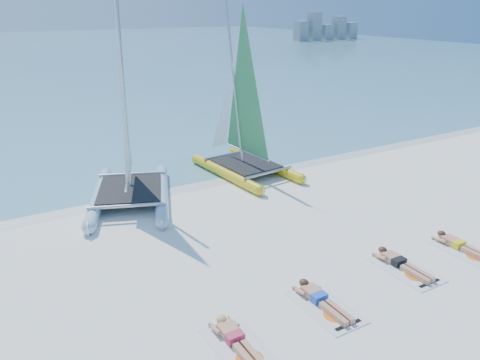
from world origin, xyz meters
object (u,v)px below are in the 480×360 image
at_px(catamaran_yellow, 239,119).
at_px(sunbather_d, 460,245).
at_px(sunbather_a, 236,339).
at_px(sunbather_c, 400,262).
at_px(towel_d, 465,251).
at_px(towel_b, 325,307).
at_px(catamaran_blue, 126,139).
at_px(sunbather_b, 320,299).
at_px(towel_c, 405,269).
at_px(towel_a, 241,349).

distance_m(catamaran_yellow, sunbather_d, 9.36).
bearing_deg(sunbather_a, catamaran_yellow, 59.74).
distance_m(catamaran_yellow, sunbather_c, 8.97).
bearing_deg(catamaran_yellow, towel_d, -82.72).
bearing_deg(catamaran_yellow, sunbather_a, -125.56).
distance_m(towel_b, sunbather_d, 5.03).
distance_m(catamaran_blue, towel_b, 8.79).
distance_m(sunbather_a, sunbather_b, 2.36).
relative_size(sunbather_a, towel_d, 0.93).
xyz_separation_m(towel_b, sunbather_c, (2.83, 0.40, 0.11)).
bearing_deg(sunbather_a, catamaran_blue, 86.54).
bearing_deg(towel_c, sunbather_b, -179.77).
distance_m(catamaran_blue, sunbather_d, 10.81).
xyz_separation_m(towel_a, towel_b, (2.35, 0.22, 0.00)).
bearing_deg(towel_d, sunbather_d, 90.00).
distance_m(catamaran_yellow, sunbather_a, 10.80).
xyz_separation_m(towel_b, sunbather_d, (5.02, 0.23, 0.11)).
xyz_separation_m(towel_d, sunbather_d, (-0.00, 0.19, 0.11)).
distance_m(catamaran_blue, sunbather_a, 8.61).
bearing_deg(sunbather_d, catamaran_blue, 130.38).
bearing_deg(towel_b, towel_d, 0.41).
xyz_separation_m(catamaran_blue, towel_a, (-0.50, -8.53, -2.19)).
relative_size(catamaran_blue, sunbather_d, 4.27).
height_order(catamaran_blue, sunbather_c, catamaran_blue).
height_order(towel_a, towel_d, same).
relative_size(sunbather_b, sunbather_c, 1.00).
height_order(sunbather_b, towel_d, sunbather_b).
xyz_separation_m(towel_a, sunbather_a, (0.00, 0.19, 0.11)).
distance_m(catamaran_yellow, towel_d, 9.56).
distance_m(catamaran_blue, sunbather_c, 9.42).
distance_m(catamaran_yellow, towel_b, 9.85).
xyz_separation_m(catamaran_blue, towel_c, (4.68, -8.11, -2.19)).
xyz_separation_m(towel_a, sunbather_d, (7.38, 0.45, 0.11)).
relative_size(catamaran_blue, towel_a, 3.98).
relative_size(catamaran_yellow, towel_d, 3.69).
xyz_separation_m(catamaran_yellow, sunbather_b, (-2.99, -8.94, -2.03)).
bearing_deg(sunbather_c, sunbather_a, -175.29).
relative_size(towel_a, towel_c, 1.00).
bearing_deg(catamaran_blue, sunbather_a, -72.44).
distance_m(towel_a, towel_d, 7.38).
bearing_deg(catamaran_yellow, sunbather_c, -96.39).
bearing_deg(towel_b, sunbather_c, 7.96).
relative_size(sunbather_a, towel_c, 0.93).
relative_size(catamaran_blue, towel_b, 3.98).
bearing_deg(sunbather_d, sunbather_c, 175.63).
bearing_deg(sunbather_b, sunbather_c, 4.11).
bearing_deg(catamaran_blue, catamaran_yellow, 30.68).
xyz_separation_m(sunbather_a, sunbather_d, (7.38, 0.26, 0.00)).
bearing_deg(towel_d, sunbather_b, 178.22).
relative_size(sunbather_a, towel_b, 0.93).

